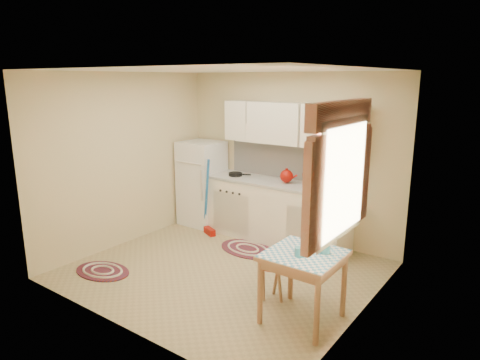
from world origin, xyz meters
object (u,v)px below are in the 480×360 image
base_cabinets (275,212)px  table (303,287)px  fridge (202,183)px  stool (273,281)px

base_cabinets → table: base_cabinets is taller
fridge → base_cabinets: size_ratio=0.62×
table → stool: (-0.46, 0.18, -0.15)m
base_cabinets → stool: bearing=-59.3°
table → stool: bearing=158.1°
base_cabinets → table: (1.38, -1.73, -0.08)m
base_cabinets → fridge: bearing=-178.0°
base_cabinets → stool: 1.82m
table → stool: 0.52m
table → stool: size_ratio=1.71×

